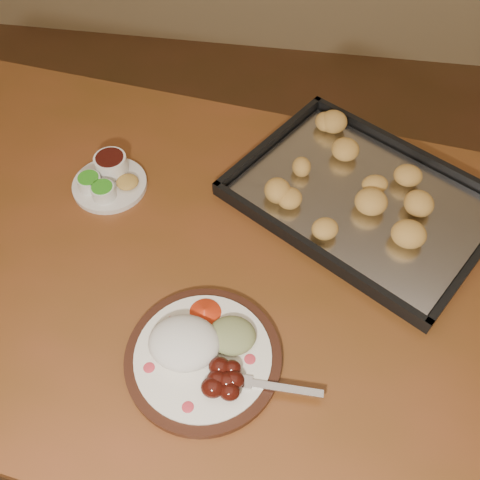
# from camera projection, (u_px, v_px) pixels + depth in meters

# --- Properties ---
(ground) EXTENTS (4.00, 4.00, 0.00)m
(ground) POSITION_uv_depth(u_px,v_px,m) (183.00, 451.00, 1.53)
(ground) COLOR brown
(ground) RESTS_ON ground
(dining_table) EXTENTS (1.61, 1.09, 0.75)m
(dining_table) POSITION_uv_depth(u_px,v_px,m) (222.00, 290.00, 1.09)
(dining_table) COLOR brown
(dining_table) RESTS_ON ground
(dinner_plate) EXTENTS (0.33, 0.26, 0.06)m
(dinner_plate) POSITION_uv_depth(u_px,v_px,m) (202.00, 352.00, 0.89)
(dinner_plate) COLOR black
(dinner_plate) RESTS_ON dining_table
(condiment_saucer) EXTENTS (0.16, 0.16, 0.05)m
(condiment_saucer) POSITION_uv_depth(u_px,v_px,m) (108.00, 179.00, 1.12)
(condiment_saucer) COLOR silver
(condiment_saucer) RESTS_ON dining_table
(baking_tray) EXTENTS (0.62, 0.58, 0.05)m
(baking_tray) POSITION_uv_depth(u_px,v_px,m) (363.00, 197.00, 1.09)
(baking_tray) COLOR black
(baking_tray) RESTS_ON dining_table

